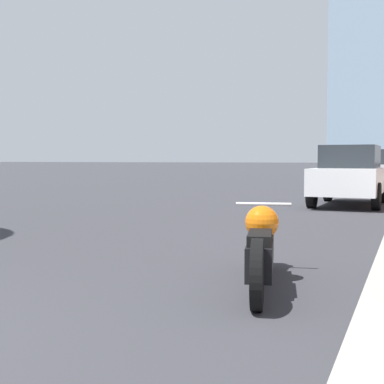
% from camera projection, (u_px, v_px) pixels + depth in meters
% --- Properties ---
extents(motorcycle, '(0.79, 2.27, 0.79)m').
position_uv_depth(motorcycle, '(261.00, 247.00, 5.36)').
color(motorcycle, black).
rests_on(motorcycle, ground_plane).
extents(parked_car_white, '(1.86, 4.12, 1.65)m').
position_uv_depth(parked_car_white, '(350.00, 175.00, 14.70)').
color(parked_car_white, silver).
rests_on(parked_car_white, ground_plane).
extents(parked_car_silver, '(2.12, 4.35, 1.75)m').
position_uv_depth(parked_car_silver, '(379.00, 167.00, 26.67)').
color(parked_car_silver, '#BCBCC1').
rests_on(parked_car_silver, ground_plane).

